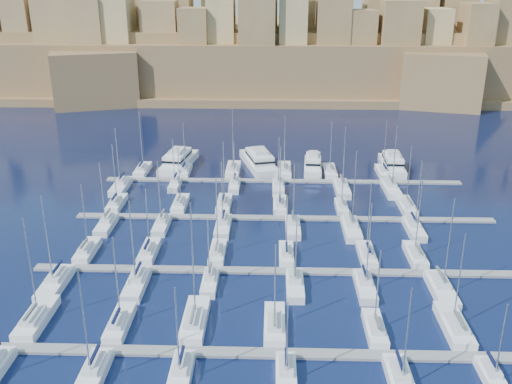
{
  "coord_description": "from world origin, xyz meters",
  "views": [
    {
      "loc": [
        -2.36,
        -95.52,
        46.2
      ],
      "look_at": [
        -5.51,
        6.0,
        7.29
      ],
      "focal_mm": 40.0,
      "sensor_mm": 36.0,
      "label": 1
    }
  ],
  "objects_px": {
    "motor_yacht_c": "(313,164)",
    "motor_yacht_d": "(392,164)",
    "sailboat_2": "(195,320)",
    "motor_yacht_b": "(259,161)",
    "sailboat_4": "(375,329)",
    "sailboat_0": "(36,318)",
    "motor_yacht_a": "(178,161)"
  },
  "relations": [
    {
      "from": "motor_yacht_b",
      "to": "motor_yacht_d",
      "type": "distance_m",
      "value": 33.51
    },
    {
      "from": "sailboat_2",
      "to": "motor_yacht_a",
      "type": "xyz_separation_m",
      "value": [
        -13.44,
        70.04,
        0.93
      ]
    },
    {
      "from": "motor_yacht_a",
      "to": "motor_yacht_b",
      "type": "distance_m",
      "value": 20.61
    },
    {
      "from": "motor_yacht_b",
      "to": "motor_yacht_d",
      "type": "relative_size",
      "value": 1.24
    },
    {
      "from": "motor_yacht_a",
      "to": "motor_yacht_b",
      "type": "height_order",
      "value": "same"
    },
    {
      "from": "sailboat_2",
      "to": "sailboat_4",
      "type": "distance_m",
      "value": 24.97
    },
    {
      "from": "sailboat_4",
      "to": "motor_yacht_c",
      "type": "bearing_deg",
      "value": 93.51
    },
    {
      "from": "sailboat_4",
      "to": "motor_yacht_c",
      "type": "relative_size",
      "value": 0.9
    },
    {
      "from": "motor_yacht_c",
      "to": "sailboat_0",
      "type": "bearing_deg",
      "value": -122.38
    },
    {
      "from": "sailboat_2",
      "to": "motor_yacht_c",
      "type": "bearing_deg",
      "value": 73.04
    },
    {
      "from": "sailboat_4",
      "to": "motor_yacht_c",
      "type": "xyz_separation_m",
      "value": [
        -4.23,
        69.04,
        1.0
      ]
    },
    {
      "from": "sailboat_2",
      "to": "motor_yacht_c",
      "type": "xyz_separation_m",
      "value": [
        20.71,
        67.88,
        0.93
      ]
    },
    {
      "from": "sailboat_0",
      "to": "motor_yacht_b",
      "type": "height_order",
      "value": "sailboat_0"
    },
    {
      "from": "motor_yacht_d",
      "to": "motor_yacht_c",
      "type": "bearing_deg",
      "value": -176.77
    },
    {
      "from": "motor_yacht_b",
      "to": "sailboat_0",
      "type": "bearing_deg",
      "value": -112.71
    },
    {
      "from": "sailboat_0",
      "to": "motor_yacht_a",
      "type": "distance_m",
      "value": 70.81
    },
    {
      "from": "sailboat_2",
      "to": "motor_yacht_c",
      "type": "relative_size",
      "value": 1.31
    },
    {
      "from": "sailboat_4",
      "to": "motor_yacht_c",
      "type": "height_order",
      "value": "sailboat_4"
    },
    {
      "from": "motor_yacht_c",
      "to": "sailboat_4",
      "type": "bearing_deg",
      "value": -86.49
    },
    {
      "from": "motor_yacht_c",
      "to": "motor_yacht_d",
      "type": "distance_m",
      "value": 19.96
    },
    {
      "from": "motor_yacht_a",
      "to": "motor_yacht_c",
      "type": "bearing_deg",
      "value": -3.63
    },
    {
      "from": "sailboat_4",
      "to": "sailboat_2",
      "type": "bearing_deg",
      "value": 177.33
    },
    {
      "from": "motor_yacht_d",
      "to": "sailboat_0",
      "type": "bearing_deg",
      "value": -132.36
    },
    {
      "from": "sailboat_2",
      "to": "motor_yacht_c",
      "type": "height_order",
      "value": "sailboat_2"
    },
    {
      "from": "sailboat_0",
      "to": "motor_yacht_a",
      "type": "bearing_deg",
      "value": 82.69
    },
    {
      "from": "sailboat_0",
      "to": "motor_yacht_b",
      "type": "bearing_deg",
      "value": 67.29
    },
    {
      "from": "sailboat_4",
      "to": "motor_yacht_b",
      "type": "relative_size",
      "value": 0.62
    },
    {
      "from": "motor_yacht_a",
      "to": "motor_yacht_c",
      "type": "xyz_separation_m",
      "value": [
        34.15,
        -2.17,
        -0.0
      ]
    },
    {
      "from": "sailboat_2",
      "to": "motor_yacht_b",
      "type": "height_order",
      "value": "sailboat_2"
    },
    {
      "from": "motor_yacht_b",
      "to": "motor_yacht_c",
      "type": "bearing_deg",
      "value": -11.27
    },
    {
      "from": "sailboat_0",
      "to": "sailboat_4",
      "type": "relative_size",
      "value": 1.28
    },
    {
      "from": "motor_yacht_c",
      "to": "motor_yacht_d",
      "type": "xyz_separation_m",
      "value": [
        19.93,
        1.12,
        -0.0
      ]
    }
  ]
}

